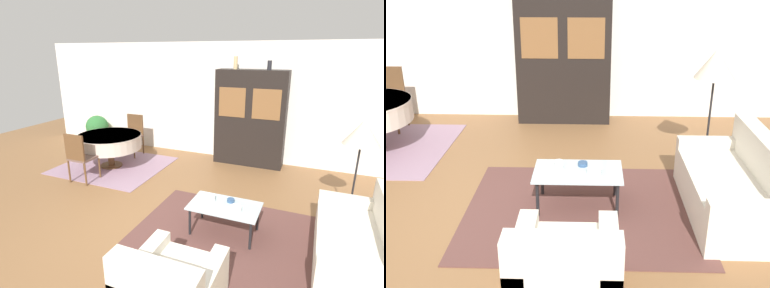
% 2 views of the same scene
% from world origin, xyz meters
% --- Properties ---
extents(ground_plane, '(14.00, 14.00, 0.00)m').
position_xyz_m(ground_plane, '(0.00, 0.00, 0.00)').
color(ground_plane, brown).
extents(wall_back, '(10.00, 0.06, 2.70)m').
position_xyz_m(wall_back, '(0.00, 3.63, 1.35)').
color(wall_back, silver).
rests_on(wall_back, ground_plane).
extents(area_rug, '(2.57, 2.10, 0.01)m').
position_xyz_m(area_rug, '(1.15, 0.37, 0.01)').
color(area_rug, brown).
rests_on(area_rug, ground_plane).
extents(dining_rug, '(2.25, 2.03, 0.01)m').
position_xyz_m(dining_rug, '(-1.98, 2.01, 0.01)').
color(dining_rug, gray).
rests_on(dining_rug, ground_plane).
extents(couch, '(0.87, 1.71, 0.87)m').
position_xyz_m(couch, '(2.78, 0.36, 0.31)').
color(couch, silver).
rests_on(couch, ground_plane).
extents(coffee_table, '(0.97, 0.60, 0.42)m').
position_xyz_m(coffee_table, '(1.09, 0.46, 0.39)').
color(coffee_table, black).
rests_on(coffee_table, area_rug).
extents(display_cabinet, '(1.53, 0.45, 2.11)m').
position_xyz_m(display_cabinet, '(0.77, 3.36, 1.06)').
color(display_cabinet, black).
rests_on(display_cabinet, ground_plane).
extents(dining_table, '(1.39, 1.39, 0.72)m').
position_xyz_m(dining_table, '(-2.01, 1.96, 0.59)').
color(dining_table, brown).
rests_on(dining_table, dining_rug).
extents(dining_chair_near, '(0.44, 0.44, 0.99)m').
position_xyz_m(dining_chair_near, '(-2.01, 1.04, 0.56)').
color(dining_chair_near, brown).
rests_on(dining_chair_near, dining_rug).
extents(dining_chair_far, '(0.44, 0.44, 0.99)m').
position_xyz_m(dining_chair_far, '(-2.01, 2.87, 0.56)').
color(dining_chair_far, brown).
rests_on(dining_chair_far, dining_rug).
extents(floor_lamp, '(0.50, 0.50, 1.56)m').
position_xyz_m(floor_lamp, '(2.75, 1.56, 1.35)').
color(floor_lamp, black).
rests_on(floor_lamp, ground_plane).
extents(cup, '(0.09, 0.09, 0.09)m').
position_xyz_m(cup, '(0.88, 0.53, 0.48)').
color(cup, white).
rests_on(cup, coffee_table).
extents(bowl, '(0.15, 0.15, 0.06)m').
position_xyz_m(bowl, '(1.27, 0.40, 0.46)').
color(bowl, white).
rests_on(bowl, coffee_table).
extents(bowl_small, '(0.11, 0.11, 0.05)m').
position_xyz_m(bowl_small, '(1.14, 0.59, 0.45)').
color(bowl_small, '#33517A').
rests_on(bowl_small, coffee_table).
extents(vase_tall, '(0.08, 0.08, 0.27)m').
position_xyz_m(vase_tall, '(0.39, 3.36, 2.25)').
color(vase_tall, tan).
rests_on(vase_tall, display_cabinet).
extents(vase_short, '(0.09, 0.09, 0.19)m').
position_xyz_m(vase_short, '(1.11, 3.36, 2.21)').
color(vase_short, '#232328').
rests_on(vase_short, display_cabinet).
extents(potted_plant, '(0.60, 0.60, 0.81)m').
position_xyz_m(potted_plant, '(-3.39, 3.19, 0.47)').
color(potted_plant, '#4C4C51').
rests_on(potted_plant, ground_plane).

